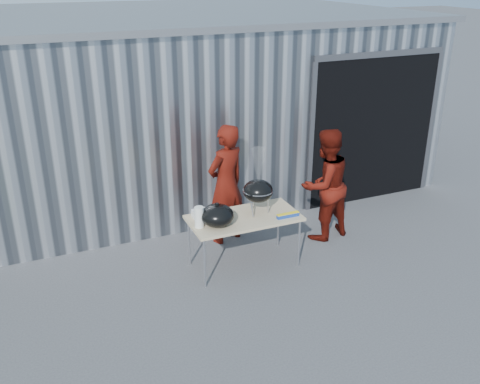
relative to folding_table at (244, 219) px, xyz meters
name	(u,v)px	position (x,y,z in m)	size (l,w,h in m)	color
ground	(235,284)	(-0.31, -0.41, -0.71)	(80.00, 80.00, 0.00)	#434345
building	(188,92)	(0.61, 4.17, 0.83)	(8.20, 6.20, 3.10)	silver
folding_table	(244,219)	(0.00, 0.00, 0.00)	(1.50, 0.75, 0.75)	tan
kettle_grill	(258,185)	(0.22, 0.03, 0.46)	(0.41, 0.41, 0.93)	black
grill_lid	(217,215)	(-0.42, -0.10, 0.18)	(0.44, 0.44, 0.32)	black
paper_towels	(199,217)	(-0.65, -0.05, 0.18)	(0.12, 0.12, 0.28)	white
white_tub	(200,213)	(-0.55, 0.23, 0.09)	(0.20, 0.15, 0.10)	white
foil_box	(288,215)	(0.54, -0.25, 0.07)	(0.32, 0.05, 0.06)	navy
person_cook	(226,184)	(0.06, 0.81, 0.20)	(0.66, 0.44, 1.82)	#4B0E07
person_bystander	(325,185)	(1.46, 0.32, 0.15)	(0.83, 0.65, 1.72)	#4B0E07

